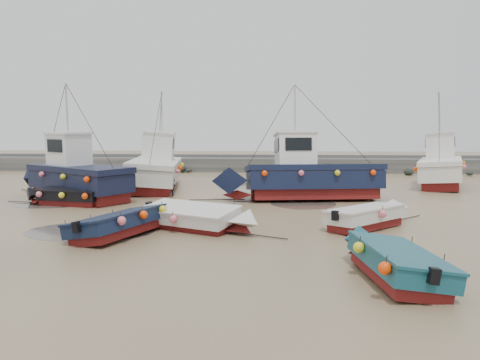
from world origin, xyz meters
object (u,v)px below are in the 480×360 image
object	(u,v)px
cabin_boat_0	(73,174)
cabin_boat_3	(442,166)
dinghy_5	(198,215)
cabin_boat_1	(155,168)
dinghy_2	(390,256)
person	(170,196)
cabin_boat_2	(302,175)
dinghy_3	(371,213)
dinghy_4	(65,194)
dinghy_1	(126,220)

from	to	relation	value
cabin_boat_0	cabin_boat_3	size ratio (longest dim) A/B	0.98
dinghy_5	cabin_boat_1	distance (m)	13.22
dinghy_2	person	size ratio (longest dim) A/B	3.41
cabin_boat_0	cabin_boat_2	xyz separation A→B (m)	(12.46, 0.52, -0.02)
cabin_boat_1	cabin_boat_0	bearing A→B (deg)	-130.69
dinghy_5	cabin_boat_0	size ratio (longest dim) A/B	0.67
cabin_boat_0	cabin_boat_2	distance (m)	12.47
dinghy_2	cabin_boat_3	bearing A→B (deg)	59.74
dinghy_5	cabin_boat_1	bearing A→B (deg)	-133.66
dinghy_3	person	bearing A→B (deg)	-172.63
cabin_boat_1	cabin_boat_2	xyz separation A→B (m)	(9.20, -4.60, 0.03)
cabin_boat_2	cabin_boat_1	bearing A→B (deg)	55.35
dinghy_5	cabin_boat_1	size ratio (longest dim) A/B	0.51
dinghy_4	cabin_boat_3	size ratio (longest dim) A/B	0.62
cabin_boat_2	dinghy_4	bearing A→B (deg)	93.68
dinghy_3	dinghy_5	size ratio (longest dim) A/B	0.79
dinghy_1	dinghy_2	distance (m)	9.39
cabin_boat_3	cabin_boat_0	bearing A→B (deg)	-141.54
dinghy_1	cabin_boat_3	bearing A→B (deg)	64.18
dinghy_1	dinghy_3	distance (m)	9.32
dinghy_3	dinghy_5	xyz separation A→B (m)	(-6.69, -0.77, -0.01)
dinghy_3	dinghy_4	bearing A→B (deg)	-150.53
cabin_boat_1	cabin_boat_3	world-z (taller)	same
dinghy_2	dinghy_5	distance (m)	7.99
person	dinghy_1	bearing A→B (deg)	84.60
dinghy_2	cabin_boat_1	distance (m)	20.67
dinghy_3	cabin_boat_2	world-z (taller)	cabin_boat_2
dinghy_1	cabin_boat_1	distance (m)	13.61
dinghy_2	dinghy_3	size ratio (longest dim) A/B	1.26
dinghy_4	cabin_boat_0	distance (m)	2.18
dinghy_3	cabin_boat_1	size ratio (longest dim) A/B	0.41
cabin_boat_0	cabin_boat_2	bearing A→B (deg)	-53.52
cabin_boat_2	cabin_boat_3	bearing A→B (deg)	-63.48
cabin_boat_0	cabin_boat_1	bearing A→B (deg)	1.61
dinghy_2	cabin_boat_1	xyz separation A→B (m)	(-10.65, 17.70, 0.75)
dinghy_4	cabin_boat_0	xyz separation A→B (m)	(-0.41, 1.99, 0.80)
dinghy_2	dinghy_4	world-z (taller)	same
dinghy_4	cabin_boat_0	size ratio (longest dim) A/B	0.63
cabin_boat_1	person	xyz separation A→B (m)	(1.72, -3.58, -1.30)
cabin_boat_1	dinghy_3	bearing A→B (deg)	-53.46
dinghy_3	person	xyz separation A→B (m)	(-9.71, 7.96, -0.55)
dinghy_5	cabin_boat_3	world-z (taller)	cabin_boat_3
cabin_boat_0	cabin_boat_3	distance (m)	23.25
dinghy_2	dinghy_5	xyz separation A→B (m)	(-5.90, 5.39, -0.01)
dinghy_1	cabin_boat_2	distance (m)	11.20
cabin_boat_0	cabin_boat_1	xyz separation A→B (m)	(3.26, 5.12, -0.05)
dinghy_1	dinghy_2	world-z (taller)	same
cabin_boat_3	dinghy_3	bearing A→B (deg)	-98.13
dinghy_2	cabin_boat_0	world-z (taller)	cabin_boat_0
cabin_boat_0	person	world-z (taller)	cabin_boat_0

